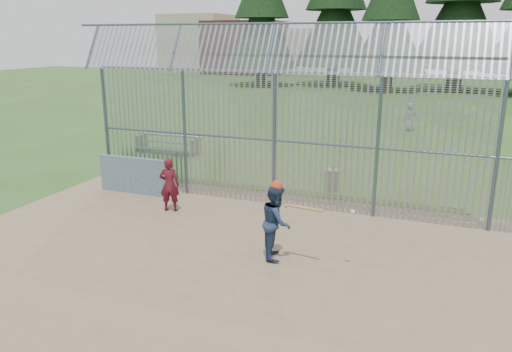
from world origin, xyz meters
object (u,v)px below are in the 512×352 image
at_px(dugout_wall, 134,175).
at_px(trash_can, 332,180).
at_px(onlooker, 169,185).
at_px(bleacher, 168,143).
at_px(batter, 276,222).

height_order(dugout_wall, trash_can, dugout_wall).
distance_m(onlooker, bleacher, 7.90).
height_order(batter, trash_can, batter).
bearing_deg(batter, trash_can, -16.91).
distance_m(batter, bleacher, 11.81).
height_order(batter, onlooker, batter).
distance_m(dugout_wall, bleacher, 6.07).
relative_size(onlooker, bleacher, 0.53).
relative_size(onlooker, trash_can, 1.94).
distance_m(onlooker, trash_can, 5.45).
relative_size(batter, onlooker, 1.09).
relative_size(dugout_wall, bleacher, 0.83).
distance_m(dugout_wall, onlooker, 2.24).
relative_size(trash_can, bleacher, 0.27).
relative_size(dugout_wall, trash_can, 3.05).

